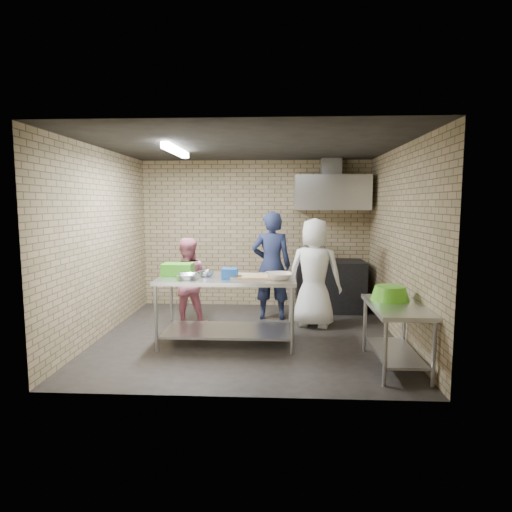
{
  "coord_description": "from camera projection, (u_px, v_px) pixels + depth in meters",
  "views": [
    {
      "loc": [
        0.43,
        -6.16,
        1.91
      ],
      "look_at": [
        0.1,
        0.2,
        1.15
      ],
      "focal_mm": 30.88,
      "sensor_mm": 36.0,
      "label": 1
    }
  ],
  "objects": [
    {
      "name": "mixing_bowl_b",
      "position": [
        206.0,
        274.0,
        6.01
      ],
      "size": [
        0.25,
        0.25,
        0.07
      ],
      "primitive_type": "imported",
      "rotation": [
        0.0,
        0.0,
        0.15
      ],
      "color": "silver",
      "rests_on": "prep_table"
    },
    {
      "name": "left_wall",
      "position": [
        102.0,
        243.0,
        6.3
      ],
      "size": [
        0.06,
        4.0,
        2.7
      ],
      "primitive_type": "cube",
      "color": "tan",
      "rests_on": "ground"
    },
    {
      "name": "cutting_board",
      "position": [
        253.0,
        276.0,
        5.91
      ],
      "size": [
        0.56,
        0.43,
        0.03
      ],
      "primitive_type": "cube",
      "color": "tan",
      "rests_on": "prep_table"
    },
    {
      "name": "front_wall",
      "position": [
        234.0,
        262.0,
        4.21
      ],
      "size": [
        4.2,
        0.06,
        2.7
      ],
      "primitive_type": "cube",
      "color": "tan",
      "rests_on": "ground"
    },
    {
      "name": "hood_duct",
      "position": [
        331.0,
        167.0,
        7.82
      ],
      "size": [
        0.35,
        0.3,
        0.3
      ],
      "primitive_type": "cube",
      "color": "#A5A8AD",
      "rests_on": "back_wall"
    },
    {
      "name": "right_wall",
      "position": [
        399.0,
        244.0,
        6.08
      ],
      "size": [
        0.06,
        4.0,
        2.7
      ],
      "primitive_type": "cube",
      "color": "tan",
      "rests_on": "ground"
    },
    {
      "name": "woman_pink",
      "position": [
        187.0,
        282.0,
        6.87
      ],
      "size": [
        0.73,
        0.6,
        1.38
      ],
      "primitive_type": "imported",
      "rotation": [
        0.0,
        0.0,
        3.26
      ],
      "color": "#CA6B7F",
      "rests_on": "floor"
    },
    {
      "name": "bottle_red",
      "position": [
        333.0,
        197.0,
        7.91
      ],
      "size": [
        0.07,
        0.07,
        0.18
      ],
      "primitive_type": "cylinder",
      "color": "#B22619",
      "rests_on": "wall_shelf"
    },
    {
      "name": "stove",
      "position": [
        330.0,
        286.0,
        7.87
      ],
      "size": [
        1.2,
        0.7,
        0.9
      ],
      "primitive_type": "cube",
      "color": "black",
      "rests_on": "floor"
    },
    {
      "name": "back_wall",
      "position": [
        256.0,
        234.0,
        8.18
      ],
      "size": [
        4.2,
        0.06,
        2.7
      ],
      "primitive_type": "cube",
      "color": "tan",
      "rests_on": "ground"
    },
    {
      "name": "woman_white",
      "position": [
        314.0,
        273.0,
        6.8
      ],
      "size": [
        0.94,
        0.74,
        1.69
      ],
      "primitive_type": "imported",
      "rotation": [
        0.0,
        0.0,
        2.87
      ],
      "color": "white",
      "rests_on": "floor"
    },
    {
      "name": "bottle_green",
      "position": [
        355.0,
        198.0,
        7.9
      ],
      "size": [
        0.06,
        0.06,
        0.15
      ],
      "primitive_type": "cylinder",
      "color": "green",
      "rests_on": "wall_shelf"
    },
    {
      "name": "man_navy",
      "position": [
        272.0,
        266.0,
        7.24
      ],
      "size": [
        0.66,
        0.44,
        1.78
      ],
      "primitive_type": "imported",
      "rotation": [
        0.0,
        0.0,
        3.16
      ],
      "color": "#161737",
      "rests_on": "floor"
    },
    {
      "name": "mixing_bowl_a",
      "position": [
        187.0,
        277.0,
        5.77
      ],
      "size": [
        0.33,
        0.33,
        0.07
      ],
      "primitive_type": "imported",
      "rotation": [
        0.0,
        0.0,
        0.15
      ],
      "color": "silver",
      "rests_on": "prep_table"
    },
    {
      "name": "range_hood",
      "position": [
        331.0,
        193.0,
        7.72
      ],
      "size": [
        1.3,
        0.6,
        0.6
      ],
      "primitive_type": "cube",
      "color": "silver",
      "rests_on": "back_wall"
    },
    {
      "name": "prep_table",
      "position": [
        227.0,
        310.0,
        6.0
      ],
      "size": [
        1.84,
        0.92,
        0.92
      ],
      "primitive_type": "cube",
      "color": "silver",
      "rests_on": "floor"
    },
    {
      "name": "wall_shelf",
      "position": [
        347.0,
        203.0,
        7.91
      ],
      "size": [
        0.8,
        0.2,
        0.04
      ],
      "primitive_type": "cube",
      "color": "#3F2B19",
      "rests_on": "back_wall"
    },
    {
      "name": "side_counter",
      "position": [
        396.0,
        336.0,
        5.12
      ],
      "size": [
        0.6,
        1.2,
        0.75
      ],
      "primitive_type": "cube",
      "color": "silver",
      "rests_on": "floor"
    },
    {
      "name": "ceramic_bowl",
      "position": [
        279.0,
        276.0,
        5.76
      ],
      "size": [
        0.4,
        0.4,
        0.09
      ],
      "primitive_type": "imported",
      "rotation": [
        0.0,
        0.0,
        0.15
      ],
      "color": "beige",
      "rests_on": "prep_table"
    },
    {
      "name": "green_crate",
      "position": [
        178.0,
        269.0,
        6.1
      ],
      "size": [
        0.41,
        0.31,
        0.16
      ],
      "primitive_type": "cube",
      "color": "green",
      "rests_on": "prep_table"
    },
    {
      "name": "blue_tub",
      "position": [
        230.0,
        273.0,
        5.84
      ],
      "size": [
        0.2,
        0.2,
        0.13
      ],
      "primitive_type": "cube",
      "color": "#164EA8",
      "rests_on": "prep_table"
    },
    {
      "name": "ceiling",
      "position": [
        248.0,
        146.0,
        6.03
      ],
      "size": [
        4.2,
        4.2,
        0.0
      ],
      "primitive_type": "plane",
      "rotation": [
        3.14,
        0.0,
        0.0
      ],
      "color": "black",
      "rests_on": "ground"
    },
    {
      "name": "floor",
      "position": [
        248.0,
        337.0,
        6.35
      ],
      "size": [
        4.2,
        4.2,
        0.0
      ],
      "primitive_type": "plane",
      "color": "black",
      "rests_on": "ground"
    },
    {
      "name": "fluorescent_fixture",
      "position": [
        176.0,
        151.0,
        6.09
      ],
      "size": [
        0.1,
        1.25,
        0.08
      ],
      "primitive_type": "cube",
      "color": "white",
      "rests_on": "ceiling"
    },
    {
      "name": "green_basin",
      "position": [
        390.0,
        293.0,
        5.32
      ],
      "size": [
        0.46,
        0.46,
        0.17
      ],
      "primitive_type": null,
      "color": "#59C626",
      "rests_on": "side_counter"
    }
  ]
}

